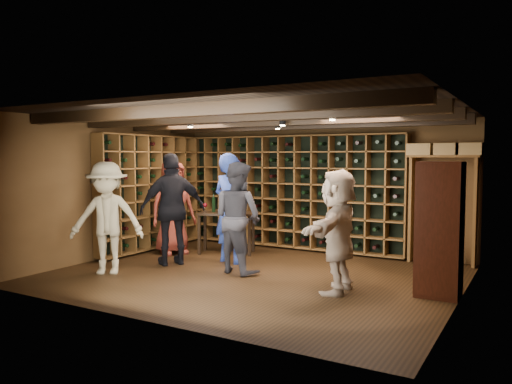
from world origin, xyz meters
The scene contains 13 objects.
ground centered at (0.00, 0.00, 0.00)m, with size 6.00×6.00×0.00m, color black.
room_shell centered at (0.00, 0.05, 2.42)m, with size 6.00×6.00×6.00m.
wine_rack_back centered at (-0.52, 2.33, 1.15)m, with size 4.65×0.30×2.20m.
wine_rack_left centered at (-2.83, 0.82, 1.15)m, with size 0.30×2.65×2.20m.
crate_shelf centered at (2.41, 2.32, 1.57)m, with size 1.20×0.32×2.07m.
display_cabinet centered at (2.71, 0.20, 0.86)m, with size 0.55×0.50×1.75m.
man_blue_shirt centered at (-0.82, 0.61, 0.95)m, with size 0.69×0.46×1.90m, color navy.
man_grey_suit centered at (-0.31, 0.04, 0.88)m, with size 0.86×0.67×1.76m, color #222127.
guest_red_floral centered at (-2.19, 0.73, 0.89)m, with size 0.87×0.56×1.78m, color maroon.
guest_woman_black centered at (-1.57, -0.02, 0.95)m, with size 1.12×0.47×1.91m, color black.
guest_khaki centered at (-2.05, -1.05, 0.88)m, with size 1.14×0.65×1.76m, color #84795B.
guest_beige centered at (1.49, -0.28, 0.84)m, with size 1.55×0.49×1.68m, color gray.
tasting_table centered at (-1.33, 1.26, 0.71)m, with size 1.16×0.86×1.07m.
Camera 1 is at (3.86, -6.63, 1.83)m, focal length 35.00 mm.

